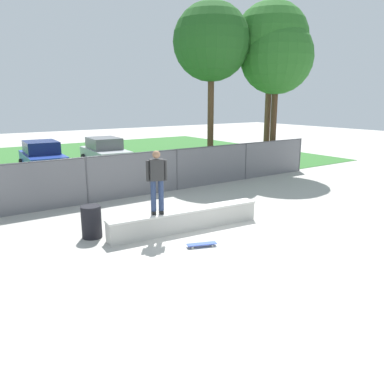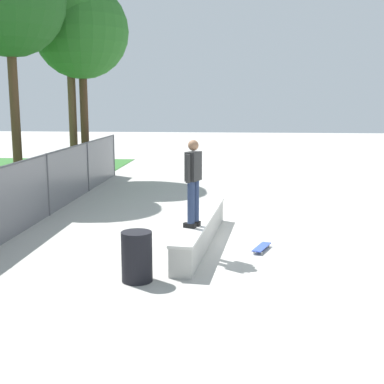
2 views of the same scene
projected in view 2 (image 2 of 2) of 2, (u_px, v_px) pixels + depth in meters
name	position (u px, v px, depth m)	size (l,w,h in m)	color
ground_plane	(246.00, 238.00, 12.29)	(80.00, 80.00, 0.00)	#ADAAA3
concrete_ledge	(201.00, 230.00, 11.76)	(4.86, 0.92, 0.63)	#B7B5AD
skateboarder	(193.00, 179.00, 10.65)	(0.57, 0.38, 1.82)	black
skateboard	(262.00, 247.00, 11.29)	(0.82, 0.46, 0.09)	#334CB2
chainlink_fence	(18.00, 195.00, 12.60)	(19.83, 0.07, 1.77)	#4C4C51
tree_near_left	(8.00, 0.00, 17.32)	(3.84, 3.84, 8.51)	#513823
tree_near_right	(81.00, 32.00, 20.26)	(3.73, 3.73, 7.78)	#47301E
tree_mid	(68.00, 9.00, 20.18)	(3.87, 3.87, 8.72)	brown
trash_bin	(137.00, 257.00, 9.32)	(0.56, 0.56, 0.92)	black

